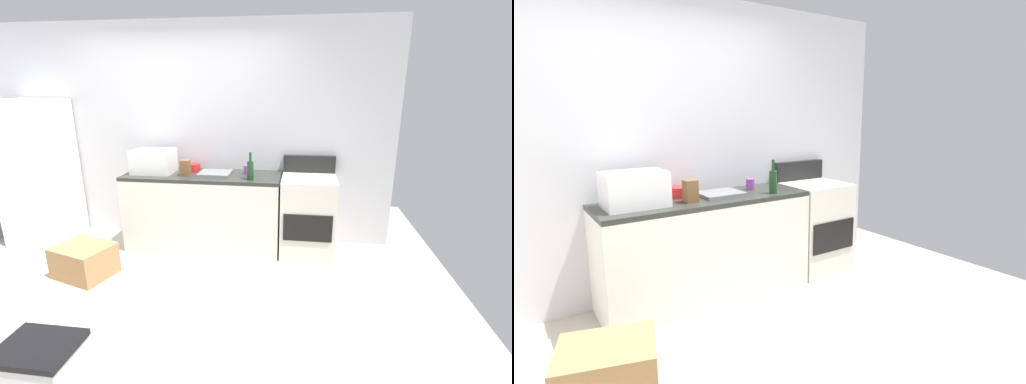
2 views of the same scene
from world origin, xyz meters
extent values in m
plane|color=#B2A899|center=(0.00, 0.00, 0.00)|extent=(6.00, 6.00, 0.00)
cube|color=silver|center=(0.00, 1.55, 1.30)|extent=(5.00, 0.10, 2.60)
cube|color=silver|center=(0.30, 1.20, 0.43)|extent=(1.80, 0.60, 0.86)
cube|color=#2D302B|center=(0.30, 1.20, 0.88)|extent=(1.80, 0.60, 0.04)
cube|color=silver|center=(1.52, 1.20, 0.45)|extent=(0.60, 0.60, 0.90)
cube|color=black|center=(1.52, 0.90, 0.42)|extent=(0.52, 0.02, 0.30)
cube|color=black|center=(1.52, 1.46, 1.00)|extent=(0.60, 0.08, 0.20)
cube|color=white|center=(-0.28, 1.20, 1.04)|extent=(0.46, 0.34, 0.27)
cube|color=slate|center=(0.45, 1.20, 0.92)|extent=(0.36, 0.32, 0.03)
cylinder|color=#193F1E|center=(0.89, 1.03, 1.00)|extent=(0.07, 0.07, 0.20)
cylinder|color=#193F1E|center=(0.89, 1.03, 1.15)|extent=(0.03, 0.03, 0.10)
cylinder|color=purple|center=(0.81, 1.29, 0.95)|extent=(0.08, 0.08, 0.10)
cube|color=brown|center=(0.13, 1.11, 0.99)|extent=(0.10, 0.10, 0.18)
cylinder|color=red|center=(0.14, 1.34, 0.95)|extent=(0.19, 0.19, 0.09)
cube|color=#A37A4C|center=(-0.74, 0.35, 0.16)|extent=(0.64, 0.57, 0.33)
camera|label=1|loc=(1.44, -2.59, 1.87)|focal=24.46mm
camera|label=2|loc=(-1.15, -1.86, 1.62)|focal=28.35mm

